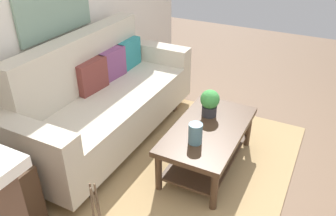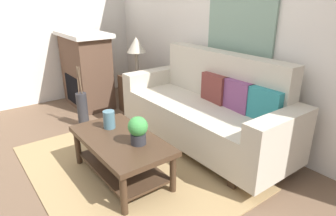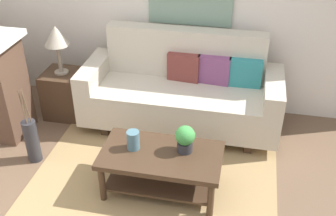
{
  "view_description": "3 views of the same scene",
  "coord_description": "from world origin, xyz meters",
  "px_view_note": "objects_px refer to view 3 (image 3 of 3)",
  "views": [
    {
      "loc": [
        -2.35,
        -0.49,
        2.12
      ],
      "look_at": [
        0.21,
        0.81,
        0.45
      ],
      "focal_mm": 36.62,
      "sensor_mm": 36.0,
      "label": 1
    },
    {
      "loc": [
        2.35,
        -0.78,
        1.69
      ],
      "look_at": [
        0.14,
        0.88,
        0.62
      ],
      "focal_mm": 31.37,
      "sensor_mm": 36.0,
      "label": 2
    },
    {
      "loc": [
        0.75,
        -2.49,
        2.73
      ],
      "look_at": [
        0.08,
        0.73,
        0.67
      ],
      "focal_mm": 43.82,
      "sensor_mm": 36.0,
      "label": 3
    }
  ],
  "objects_px": {
    "potted_plant_tabletop": "(185,138)",
    "throw_pillow_teal": "(245,73)",
    "tabletop_vase": "(133,140)",
    "table_lamp": "(56,38)",
    "side_table": "(65,94)",
    "floor_vase": "(32,141)",
    "couch": "(181,92)",
    "throw_pillow_maroon": "(184,67)",
    "throw_pillow_plum": "(214,70)",
    "coffee_table": "(161,163)"
  },
  "relations": [
    {
      "from": "coffee_table",
      "to": "side_table",
      "type": "height_order",
      "value": "side_table"
    },
    {
      "from": "throw_pillow_maroon",
      "to": "floor_vase",
      "type": "height_order",
      "value": "throw_pillow_maroon"
    },
    {
      "from": "couch",
      "to": "potted_plant_tabletop",
      "type": "relative_size",
      "value": 8.38
    },
    {
      "from": "tabletop_vase",
      "to": "table_lamp",
      "type": "distance_m",
      "value": 1.62
    },
    {
      "from": "floor_vase",
      "to": "potted_plant_tabletop",
      "type": "bearing_deg",
      "value": -3.12
    },
    {
      "from": "tabletop_vase",
      "to": "table_lamp",
      "type": "relative_size",
      "value": 0.32
    },
    {
      "from": "couch",
      "to": "potted_plant_tabletop",
      "type": "distance_m",
      "value": 1.09
    },
    {
      "from": "couch",
      "to": "side_table",
      "type": "height_order",
      "value": "couch"
    },
    {
      "from": "potted_plant_tabletop",
      "to": "side_table",
      "type": "xyz_separation_m",
      "value": [
        -1.62,
        0.98,
        -0.29
      ]
    },
    {
      "from": "throw_pillow_teal",
      "to": "floor_vase",
      "type": "bearing_deg",
      "value": -151.88
    },
    {
      "from": "throw_pillow_plum",
      "to": "coffee_table",
      "type": "relative_size",
      "value": 0.33
    },
    {
      "from": "coffee_table",
      "to": "floor_vase",
      "type": "xyz_separation_m",
      "value": [
        -1.39,
        0.16,
        -0.08
      ]
    },
    {
      "from": "throw_pillow_maroon",
      "to": "table_lamp",
      "type": "height_order",
      "value": "table_lamp"
    },
    {
      "from": "side_table",
      "to": "tabletop_vase",
      "type": "bearing_deg",
      "value": -41.99
    },
    {
      "from": "throw_pillow_plum",
      "to": "throw_pillow_maroon",
      "type": "bearing_deg",
      "value": 180.0
    },
    {
      "from": "couch",
      "to": "throw_pillow_teal",
      "type": "xyz_separation_m",
      "value": [
        0.68,
        0.13,
        0.25
      ]
    },
    {
      "from": "potted_plant_tabletop",
      "to": "throw_pillow_teal",
      "type": "bearing_deg",
      "value": 68.66
    },
    {
      "from": "throw_pillow_teal",
      "to": "side_table",
      "type": "xyz_separation_m",
      "value": [
        -2.08,
        -0.2,
        -0.4
      ]
    },
    {
      "from": "table_lamp",
      "to": "floor_vase",
      "type": "xyz_separation_m",
      "value": [
        0.03,
        -0.9,
        -0.76
      ]
    },
    {
      "from": "potted_plant_tabletop",
      "to": "side_table",
      "type": "distance_m",
      "value": 1.92
    },
    {
      "from": "table_lamp",
      "to": "couch",
      "type": "bearing_deg",
      "value": 2.93
    },
    {
      "from": "throw_pillow_plum",
      "to": "table_lamp",
      "type": "height_order",
      "value": "table_lamp"
    },
    {
      "from": "throw_pillow_maroon",
      "to": "floor_vase",
      "type": "bearing_deg",
      "value": -141.3
    },
    {
      "from": "tabletop_vase",
      "to": "potted_plant_tabletop",
      "type": "xyz_separation_m",
      "value": [
        0.47,
        0.05,
        0.05
      ]
    },
    {
      "from": "throw_pillow_maroon",
      "to": "throw_pillow_plum",
      "type": "bearing_deg",
      "value": 0.0
    },
    {
      "from": "throw_pillow_maroon",
      "to": "throw_pillow_plum",
      "type": "relative_size",
      "value": 1.0
    },
    {
      "from": "coffee_table",
      "to": "side_table",
      "type": "distance_m",
      "value": 1.77
    },
    {
      "from": "tabletop_vase",
      "to": "coffee_table",
      "type": "bearing_deg",
      "value": -4.76
    },
    {
      "from": "floor_vase",
      "to": "throw_pillow_maroon",
      "type": "bearing_deg",
      "value": 38.7
    },
    {
      "from": "throw_pillow_plum",
      "to": "tabletop_vase",
      "type": "distance_m",
      "value": 1.38
    },
    {
      "from": "throw_pillow_plum",
      "to": "throw_pillow_teal",
      "type": "distance_m",
      "value": 0.34
    },
    {
      "from": "throw_pillow_teal",
      "to": "coffee_table",
      "type": "distance_m",
      "value": 1.47
    },
    {
      "from": "throw_pillow_maroon",
      "to": "throw_pillow_teal",
      "type": "height_order",
      "value": "same"
    },
    {
      "from": "throw_pillow_plum",
      "to": "table_lamp",
      "type": "distance_m",
      "value": 1.78
    },
    {
      "from": "throw_pillow_teal",
      "to": "couch",
      "type": "bearing_deg",
      "value": -169.55
    },
    {
      "from": "potted_plant_tabletop",
      "to": "table_lamp",
      "type": "distance_m",
      "value": 1.94
    },
    {
      "from": "throw_pillow_maroon",
      "to": "potted_plant_tabletop",
      "type": "bearing_deg",
      "value": -79.4
    },
    {
      "from": "side_table",
      "to": "floor_vase",
      "type": "distance_m",
      "value": 0.9
    },
    {
      "from": "tabletop_vase",
      "to": "floor_vase",
      "type": "xyz_separation_m",
      "value": [
        -1.12,
        0.14,
        -0.28
      ]
    },
    {
      "from": "side_table",
      "to": "table_lamp",
      "type": "height_order",
      "value": "table_lamp"
    },
    {
      "from": "couch",
      "to": "tabletop_vase",
      "type": "distance_m",
      "value": 1.14
    },
    {
      "from": "throw_pillow_maroon",
      "to": "table_lamp",
      "type": "distance_m",
      "value": 1.45
    },
    {
      "from": "coffee_table",
      "to": "throw_pillow_maroon",
      "type": "bearing_deg",
      "value": 90.84
    },
    {
      "from": "side_table",
      "to": "floor_vase",
      "type": "xyz_separation_m",
      "value": [
        0.03,
        -0.9,
        -0.04
      ]
    },
    {
      "from": "throw_pillow_plum",
      "to": "side_table",
      "type": "xyz_separation_m",
      "value": [
        -1.74,
        -0.2,
        -0.4
      ]
    },
    {
      "from": "throw_pillow_plum",
      "to": "potted_plant_tabletop",
      "type": "distance_m",
      "value": 1.19
    },
    {
      "from": "throw_pillow_teal",
      "to": "floor_vase",
      "type": "relative_size",
      "value": 0.76
    },
    {
      "from": "throw_pillow_maroon",
      "to": "floor_vase",
      "type": "xyz_separation_m",
      "value": [
        -1.37,
        -1.1,
        -0.44
      ]
    },
    {
      "from": "potted_plant_tabletop",
      "to": "floor_vase",
      "type": "distance_m",
      "value": 1.63
    },
    {
      "from": "throw_pillow_maroon",
      "to": "side_table",
      "type": "height_order",
      "value": "throw_pillow_maroon"
    }
  ]
}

